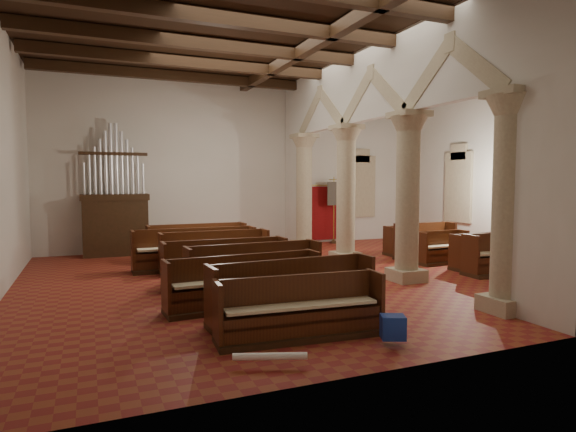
# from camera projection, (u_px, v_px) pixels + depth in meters

# --- Properties ---
(floor) EXTENTS (14.00, 14.00, 0.00)m
(floor) POSITION_uv_depth(u_px,v_px,m) (313.00, 275.00, 12.38)
(floor) COLOR maroon
(floor) RESTS_ON ground
(ceiling) EXTENTS (14.00, 14.00, 0.00)m
(ceiling) POSITION_uv_depth(u_px,v_px,m) (314.00, 37.00, 11.94)
(ceiling) COLOR black
(ceiling) RESTS_ON wall_back
(wall_back) EXTENTS (14.00, 0.02, 6.00)m
(wall_back) POSITION_uv_depth(u_px,v_px,m) (243.00, 165.00, 17.69)
(wall_back) COLOR silver
(wall_back) RESTS_ON floor
(wall_front) EXTENTS (14.00, 0.02, 6.00)m
(wall_front) POSITION_uv_depth(u_px,v_px,m) (501.00, 140.00, 6.64)
(wall_front) COLOR silver
(wall_front) RESTS_ON floor
(wall_right) EXTENTS (0.02, 12.00, 6.00)m
(wall_right) POSITION_uv_depth(u_px,v_px,m) (518.00, 162.00, 14.84)
(wall_right) COLOR silver
(wall_right) RESTS_ON floor
(ceiling_beams) EXTENTS (13.80, 11.80, 0.30)m
(ceiling_beams) POSITION_uv_depth(u_px,v_px,m) (314.00, 44.00, 11.96)
(ceiling_beams) COLOR #331E10
(ceiling_beams) RESTS_ON wall_back
(arcade) EXTENTS (0.90, 11.90, 6.00)m
(arcade) POSITION_uv_depth(u_px,v_px,m) (374.00, 138.00, 12.81)
(arcade) COLOR tan
(arcade) RESTS_ON floor
(window_right_a) EXTENTS (0.03, 1.00, 2.20)m
(window_right_a) POSITION_uv_depth(u_px,v_px,m) (560.00, 189.00, 13.51)
(window_right_a) COLOR #367B61
(window_right_a) RESTS_ON wall_right
(window_right_b) EXTENTS (0.03, 1.00, 2.20)m
(window_right_b) POSITION_uv_depth(u_px,v_px,m) (459.00, 187.00, 17.19)
(window_right_b) COLOR #367B61
(window_right_b) RESTS_ON wall_right
(window_back) EXTENTS (1.00, 0.03, 2.20)m
(window_back) POSITION_uv_depth(u_px,v_px,m) (360.00, 186.00, 19.64)
(window_back) COLOR #367B61
(window_back) RESTS_ON wall_back
(pipe_organ) EXTENTS (2.10, 0.85, 4.40)m
(pipe_organ) POSITION_uv_depth(u_px,v_px,m) (115.00, 213.00, 15.63)
(pipe_organ) COLOR #331E10
(pipe_organ) RESTS_ON floor
(lectern) EXTENTS (0.53, 0.56, 1.12)m
(lectern) POSITION_uv_depth(u_px,v_px,m) (137.00, 240.00, 15.94)
(lectern) COLOR #3D2A13
(lectern) RESTS_ON floor
(dossal_curtain) EXTENTS (1.80, 0.07, 2.17)m
(dossal_curtain) POSITION_uv_depth(u_px,v_px,m) (328.00, 213.00, 19.09)
(dossal_curtain) COLOR maroon
(dossal_curtain) RESTS_ON floor
(processional_banner) EXTENTS (0.59, 0.75, 2.58)m
(processional_banner) POSITION_uv_depth(u_px,v_px,m) (334.00, 222.00, 18.73)
(processional_banner) COLOR #331E10
(processional_banner) RESTS_ON floor
(hymnal_box_a) EXTENTS (0.43, 0.40, 0.35)m
(hymnal_box_a) POSITION_uv_depth(u_px,v_px,m) (393.00, 327.00, 7.11)
(hymnal_box_a) COLOR navy
(hymnal_box_a) RESTS_ON floor
(hymnal_box_b) EXTENTS (0.34, 0.30, 0.29)m
(hymnal_box_b) POSITION_uv_depth(u_px,v_px,m) (359.00, 288.00, 9.85)
(hymnal_box_b) COLOR #171594
(hymnal_box_b) RESTS_ON floor
(hymnal_box_c) EXTENTS (0.32, 0.27, 0.31)m
(hymnal_box_c) POSITION_uv_depth(u_px,v_px,m) (252.00, 271.00, 11.55)
(hymnal_box_c) COLOR #191699
(hymnal_box_c) RESTS_ON floor
(tube_heater_a) EXTENTS (0.95, 0.42, 0.10)m
(tube_heater_a) POSITION_uv_depth(u_px,v_px,m) (270.00, 356.00, 6.24)
(tube_heater_a) COLOR silver
(tube_heater_a) RESTS_ON floor
(tube_heater_b) EXTENTS (0.85, 0.40, 0.09)m
(tube_heater_b) POSITION_uv_depth(u_px,v_px,m) (226.00, 308.00, 8.60)
(tube_heater_b) COLOR silver
(tube_heater_b) RESTS_ON floor
(nave_pew_0) EXTENTS (2.69, 0.82, 0.97)m
(nave_pew_0) POSITION_uv_depth(u_px,v_px,m) (301.00, 318.00, 7.42)
(nave_pew_0) COLOR #331E10
(nave_pew_0) RESTS_ON floor
(nave_pew_1) EXTENTS (3.02, 0.87, 1.08)m
(nave_pew_1) POSITION_uv_depth(u_px,v_px,m) (293.00, 302.00, 8.29)
(nave_pew_1) COLOR #331E10
(nave_pew_1) RESTS_ON floor
(nave_pew_2) EXTENTS (3.10, 0.86, 1.01)m
(nave_pew_2) POSITION_uv_depth(u_px,v_px,m) (245.00, 290.00, 9.23)
(nave_pew_2) COLOR #331E10
(nave_pew_2) RESTS_ON floor
(nave_pew_3) EXTENTS (2.96, 0.84, 1.10)m
(nave_pew_3) POSITION_uv_depth(u_px,v_px,m) (255.00, 278.00, 10.25)
(nave_pew_3) COLOR #331E10
(nave_pew_3) RESTS_ON floor
(nave_pew_4) EXTENTS (2.84, 0.74, 1.09)m
(nave_pew_4) POSITION_uv_depth(u_px,v_px,m) (226.00, 271.00, 11.01)
(nave_pew_4) COLOR #331E10
(nave_pew_4) RESTS_ON floor
(nave_pew_5) EXTENTS (2.72, 0.65, 0.96)m
(nave_pew_5) POSITION_uv_depth(u_px,v_px,m) (229.00, 267.00, 11.84)
(nave_pew_5) COLOR #331E10
(nave_pew_5) RESTS_ON floor
(nave_pew_6) EXTENTS (2.90, 0.73, 1.09)m
(nave_pew_6) POSITION_uv_depth(u_px,v_px,m) (215.00, 258.00, 12.89)
(nave_pew_6) COLOR #331E10
(nave_pew_6) RESTS_ON floor
(nave_pew_7) EXTENTS (3.35, 0.78, 1.13)m
(nave_pew_7) POSITION_uv_depth(u_px,v_px,m) (195.00, 256.00, 13.24)
(nave_pew_7) COLOR #331E10
(nave_pew_7) RESTS_ON floor
(nave_pew_8) EXTENTS (2.96, 0.79, 1.12)m
(nave_pew_8) POSITION_uv_depth(u_px,v_px,m) (197.00, 249.00, 14.58)
(nave_pew_8) COLOR #331E10
(nave_pew_8) RESTS_ON floor
(aisle_pew_0) EXTENTS (1.93, 0.78, 1.07)m
(aisle_pew_0) POSITION_uv_depth(u_px,v_px,m) (499.00, 261.00, 12.46)
(aisle_pew_0) COLOR #331E10
(aisle_pew_0) RESTS_ON floor
(aisle_pew_1) EXTENTS (2.02, 0.74, 0.99)m
(aisle_pew_1) POSITION_uv_depth(u_px,v_px,m) (484.00, 257.00, 13.29)
(aisle_pew_1) COLOR #331E10
(aisle_pew_1) RESTS_ON floor
(aisle_pew_2) EXTENTS (1.66, 0.72, 0.96)m
(aisle_pew_2) POSITION_uv_depth(u_px,v_px,m) (442.00, 253.00, 14.13)
(aisle_pew_2) COLOR #331E10
(aisle_pew_2) RESTS_ON floor
(aisle_pew_3) EXTENTS (1.91, 0.77, 1.12)m
(aisle_pew_3) POSITION_uv_depth(u_px,v_px,m) (425.00, 247.00, 14.89)
(aisle_pew_3) COLOR #331E10
(aisle_pew_3) RESTS_ON floor
(aisle_pew_4) EXTENTS (1.73, 0.65, 0.96)m
(aisle_pew_4) POSITION_uv_depth(u_px,v_px,m) (410.00, 245.00, 15.87)
(aisle_pew_4) COLOR #331E10
(aisle_pew_4) RESTS_ON floor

